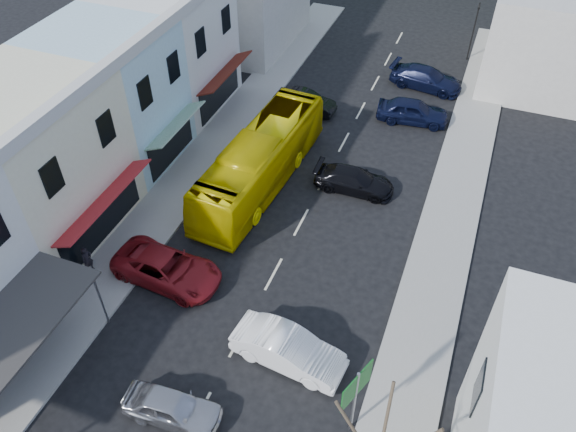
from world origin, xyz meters
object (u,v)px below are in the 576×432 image
object	(u,v)px
car_silver	(172,407)
pedestrian_left	(87,258)
traffic_signal	(473,32)
car_red	(167,269)
direction_sign	(354,402)
car_white	(288,351)
bus	(261,162)

from	to	relation	value
car_silver	pedestrian_left	size ratio (longest dim) A/B	2.59
traffic_signal	car_red	bearing A→B (deg)	60.45
car_red	traffic_signal	xyz separation A→B (m)	(10.48, 28.29, 1.56)
car_silver	direction_sign	bearing A→B (deg)	-77.25
direction_sign	car_white	bearing A→B (deg)	170.28
car_red	direction_sign	size ratio (longest dim) A/B	1.18
car_white	car_silver	bearing A→B (deg)	146.06
bus	traffic_signal	size ratio (longest dim) A/B	2.57
bus	car_red	distance (m)	8.55
car_silver	direction_sign	world-z (taller)	direction_sign
traffic_signal	bus	bearing A→B (deg)	56.13
bus	car_red	bearing A→B (deg)	-95.41
traffic_signal	car_white	bearing A→B (deg)	74.52
car_red	pedestrian_left	distance (m)	3.96
car_silver	traffic_signal	size ratio (longest dim) A/B	0.97
car_red	bus	bearing A→B (deg)	-4.85
pedestrian_left	direction_sign	bearing A→B (deg)	-88.85
direction_sign	car_red	bearing A→B (deg)	178.86
car_silver	car_white	size ratio (longest dim) A/B	1.00
pedestrian_left	car_red	bearing A→B (deg)	-61.52
car_white	pedestrian_left	xyz separation A→B (m)	(-10.95, 1.21, 0.30)
bus	car_white	world-z (taller)	bus
pedestrian_left	car_white	bearing A→B (deg)	-82.66
car_white	car_red	world-z (taller)	same
car_red	direction_sign	world-z (taller)	direction_sign
car_silver	car_red	world-z (taller)	same
bus	direction_sign	bearing A→B (deg)	-50.29
direction_sign	pedestrian_left	bearing A→B (deg)	-171.89
car_red	pedestrian_left	world-z (taller)	pedestrian_left
car_white	pedestrian_left	distance (m)	11.02
traffic_signal	pedestrian_left	bearing A→B (deg)	54.76
car_white	direction_sign	distance (m)	4.08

